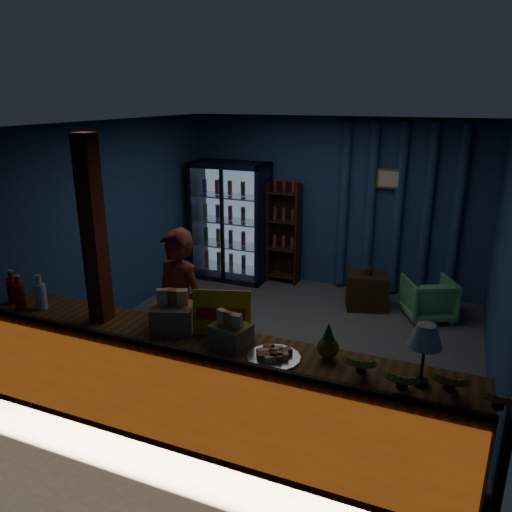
# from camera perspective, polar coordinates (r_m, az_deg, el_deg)

# --- Properties ---
(ground) EXTENTS (4.60, 4.60, 0.00)m
(ground) POSITION_cam_1_polar(r_m,az_deg,el_deg) (6.19, 2.90, -9.87)
(ground) COLOR #515154
(ground) RESTS_ON ground
(room_walls) EXTENTS (4.60, 4.60, 4.60)m
(room_walls) POSITION_cam_1_polar(r_m,az_deg,el_deg) (5.64, 3.14, 4.39)
(room_walls) COLOR navy
(room_walls) RESTS_ON ground
(counter) EXTENTS (4.40, 0.57, 0.99)m
(counter) POSITION_cam_1_polar(r_m,az_deg,el_deg) (4.44, -5.72, -14.99)
(counter) COLOR brown
(counter) RESTS_ON ground
(support_post) EXTENTS (0.16, 0.16, 2.60)m
(support_post) POSITION_cam_1_polar(r_m,az_deg,el_deg) (4.63, -17.52, -2.96)
(support_post) COLOR maroon
(support_post) RESTS_ON ground
(beverage_cooler) EXTENTS (1.20, 0.62, 1.90)m
(beverage_cooler) POSITION_cam_1_polar(r_m,az_deg,el_deg) (8.09, -2.71, 3.93)
(beverage_cooler) COLOR black
(beverage_cooler) RESTS_ON ground
(bottle_shelf) EXTENTS (0.50, 0.28, 1.60)m
(bottle_shelf) POSITION_cam_1_polar(r_m,az_deg,el_deg) (7.94, 3.30, 2.61)
(bottle_shelf) COLOR #361E11
(bottle_shelf) RESTS_ON ground
(curtain_folds) EXTENTS (1.74, 0.14, 2.50)m
(curtain_folds) POSITION_cam_1_polar(r_m,az_deg,el_deg) (7.52, 15.92, 5.06)
(curtain_folds) COLOR navy
(curtain_folds) RESTS_ON room_walls
(framed_picture) EXTENTS (0.36, 0.04, 0.28)m
(framed_picture) POSITION_cam_1_polar(r_m,az_deg,el_deg) (7.42, 15.02, 8.51)
(framed_picture) COLOR gold
(framed_picture) RESTS_ON room_walls
(shopkeeper) EXTENTS (0.70, 0.56, 1.68)m
(shopkeeper) POSITION_cam_1_polar(r_m,az_deg,el_deg) (5.02, -8.79, -6.35)
(shopkeeper) COLOR maroon
(shopkeeper) RESTS_ON ground
(green_chair) EXTENTS (0.81, 0.82, 0.57)m
(green_chair) POSITION_cam_1_polar(r_m,az_deg,el_deg) (7.11, 19.08, -4.58)
(green_chair) COLOR #5DBB6D
(green_chair) RESTS_ON ground
(side_table) EXTENTS (0.64, 0.54, 0.60)m
(side_table) POSITION_cam_1_polar(r_m,az_deg,el_deg) (7.20, 12.56, -3.96)
(side_table) COLOR #361E11
(side_table) RESTS_ON ground
(yellow_sign) EXTENTS (0.49, 0.24, 0.39)m
(yellow_sign) POSITION_cam_1_polar(r_m,az_deg,el_deg) (4.21, -3.94, -6.53)
(yellow_sign) COLOR #E1B20B
(yellow_sign) RESTS_ON counter
(soda_bottles) EXTENTS (0.46, 0.19, 0.34)m
(soda_bottles) POSITION_cam_1_polar(r_m,az_deg,el_deg) (5.24, -24.96, -3.89)
(soda_bottles) COLOR red
(soda_bottles) RESTS_ON counter
(snack_box_left) EXTENTS (0.42, 0.39, 0.37)m
(snack_box_left) POSITION_cam_1_polar(r_m,az_deg,el_deg) (4.37, -9.47, -6.75)
(snack_box_left) COLOR #988249
(snack_box_left) RESTS_ON counter
(snack_box_centre) EXTENTS (0.34, 0.30, 0.31)m
(snack_box_centre) POSITION_cam_1_polar(r_m,az_deg,el_deg) (4.05, -2.89, -8.91)
(snack_box_centre) COLOR #988249
(snack_box_centre) RESTS_ON counter
(pastry_tray) EXTENTS (0.42, 0.42, 0.07)m
(pastry_tray) POSITION_cam_1_polar(r_m,az_deg,el_deg) (3.90, 2.03, -11.40)
(pastry_tray) COLOR silver
(pastry_tray) RESTS_ON counter
(banana_bunches) EXTENTS (1.18, 0.32, 0.19)m
(banana_bunches) POSITION_cam_1_polar(r_m,az_deg,el_deg) (3.67, 18.84, -13.23)
(banana_bunches) COLOR gold
(banana_bunches) RESTS_ON counter
(table_lamp) EXTENTS (0.23, 0.23, 0.46)m
(table_lamp) POSITION_cam_1_polar(r_m,az_deg,el_deg) (3.63, 18.80, -8.86)
(table_lamp) COLOR black
(table_lamp) RESTS_ON counter
(pineapple) EXTENTS (0.17, 0.17, 0.29)m
(pineapple) POSITION_cam_1_polar(r_m,az_deg,el_deg) (3.91, 8.24, -9.96)
(pineapple) COLOR olive
(pineapple) RESTS_ON counter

